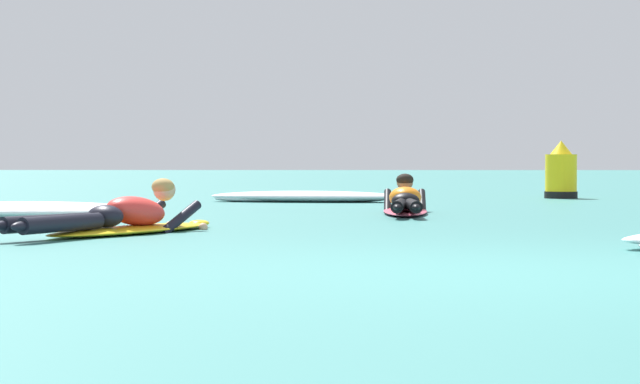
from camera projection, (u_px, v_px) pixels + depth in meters
ground_plane at (408, 205)px, 16.53m from camera, size 120.00×120.00×0.00m
surfer_near at (123, 218)px, 9.89m from camera, size 1.65×2.47×0.54m
surfer_far at (405, 203)px, 13.55m from camera, size 0.63×2.75×0.55m
whitewater_front at (306, 197)px, 17.56m from camera, size 3.15×1.13×0.18m
whitewater_back at (27, 211)px, 12.30m from camera, size 2.78×1.25×0.20m
channel_marker_buoy at (561, 175)px, 19.27m from camera, size 0.57×0.57×1.00m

